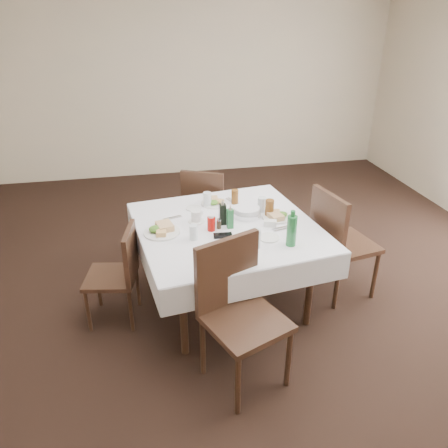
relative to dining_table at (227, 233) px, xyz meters
name	(u,v)px	position (x,y,z in m)	size (l,w,h in m)	color
ground_plane	(250,299)	(0.21, -0.02, -0.69)	(7.00, 7.00, 0.00)	black
room_shell	(256,109)	(0.21, -0.02, 1.02)	(6.04, 7.04, 2.80)	beige
dining_table	(227,233)	(0.00, 0.00, 0.00)	(1.63, 1.63, 0.76)	black
chair_north	(206,204)	(-0.03, 0.97, -0.16)	(0.58, 0.58, 0.93)	black
chair_south	(237,304)	(-0.11, -0.84, -0.10)	(0.64, 0.64, 1.04)	black
chair_east	(337,238)	(0.97, -0.08, -0.11)	(0.56, 0.56, 1.01)	black
chair_west	(120,269)	(-0.90, -0.06, -0.21)	(0.46, 0.46, 0.84)	black
meal_north	(214,202)	(-0.03, 0.45, 0.09)	(0.24, 0.24, 0.05)	white
meal_south	(240,253)	(-0.01, -0.50, 0.09)	(0.25, 0.25, 0.05)	white
meal_east	(277,216)	(0.45, 0.04, 0.10)	(0.25, 0.25, 0.06)	white
meal_west	(162,230)	(-0.54, -0.03, 0.10)	(0.29, 0.29, 0.06)	white
side_plate_a	(194,208)	(-0.22, 0.38, 0.08)	(0.14, 0.14, 0.01)	white
side_plate_b	(269,238)	(0.27, -0.29, 0.08)	(0.16, 0.16, 0.01)	white
water_n	(207,200)	(-0.10, 0.40, 0.14)	(0.07, 0.07, 0.14)	silver
water_s	(255,239)	(0.13, -0.40, 0.15)	(0.08, 0.08, 0.15)	silver
water_e	(262,205)	(0.35, 0.20, 0.14)	(0.07, 0.07, 0.13)	silver
water_w	(194,232)	(-0.30, -0.19, 0.13)	(0.06, 0.06, 0.12)	silver
iced_tea_a	(235,197)	(0.16, 0.42, 0.14)	(0.06, 0.06, 0.13)	brown
iced_tea_b	(269,208)	(0.39, 0.09, 0.15)	(0.07, 0.07, 0.15)	brown
bread_basket	(247,212)	(0.20, 0.14, 0.11)	(0.24, 0.24, 0.08)	silver
oil_cruet_dark	(223,213)	(-0.03, 0.03, 0.17)	(0.05, 0.05, 0.23)	black
oil_cruet_green	(230,218)	(0.02, -0.05, 0.16)	(0.05, 0.05, 0.21)	#247239
ketchup_bottle	(211,223)	(-0.14, -0.07, 0.14)	(0.06, 0.06, 0.14)	#B50E08
salt_shaker	(214,222)	(-0.11, 0.01, 0.11)	(0.03, 0.03, 0.08)	white
pepper_shaker	(219,224)	(-0.08, -0.04, 0.11)	(0.04, 0.04, 0.08)	#3F3522
coffee_mug	(196,217)	(-0.24, 0.11, 0.12)	(0.14, 0.14, 0.10)	white
sunglasses	(223,235)	(-0.08, -0.20, 0.09)	(0.15, 0.06, 0.03)	black
green_bottle	(292,230)	(0.41, -0.42, 0.20)	(0.07, 0.07, 0.29)	#247239
sugar_caddy	(270,223)	(0.35, -0.09, 0.10)	(0.12, 0.09, 0.05)	white
cutlery_n	(232,201)	(0.15, 0.46, 0.08)	(0.11, 0.18, 0.01)	silver
cutlery_s	(217,258)	(-0.18, -0.51, 0.08)	(0.10, 0.19, 0.01)	silver
cutlery_e	(284,228)	(0.44, -0.16, 0.08)	(0.21, 0.09, 0.01)	silver
cutlery_w	(173,218)	(-0.43, 0.22, 0.08)	(0.17, 0.08, 0.01)	silver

